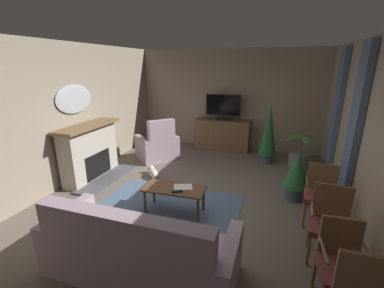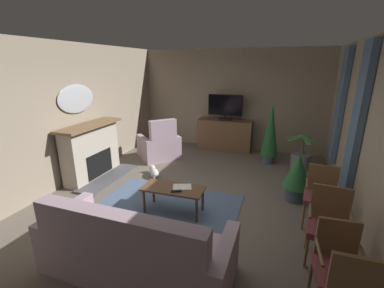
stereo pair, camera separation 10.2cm
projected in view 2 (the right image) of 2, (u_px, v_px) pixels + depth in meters
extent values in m
cube|color=#665B51|center=(190.00, 201.00, 4.71)|extent=(5.80, 7.42, 0.04)
cube|color=gray|center=(231.00, 100.00, 7.41)|extent=(5.80, 0.10, 2.80)
cube|color=gray|center=(64.00, 115.00, 5.14)|extent=(0.10, 7.42, 2.80)
cube|color=gray|center=(376.00, 140.00, 3.45)|extent=(0.10, 7.42, 2.80)
cube|color=slate|center=(358.00, 121.00, 3.97)|extent=(0.10, 0.44, 2.35)
cube|color=slate|center=(340.00, 107.00, 5.32)|extent=(0.10, 0.44, 2.35)
cube|color=slate|center=(165.00, 209.00, 4.41)|extent=(2.42, 1.77, 0.01)
cube|color=#4C4C51|center=(109.00, 178.00, 5.59)|extent=(0.50, 1.58, 0.04)
cube|color=#ADA393|center=(92.00, 152.00, 5.56)|extent=(0.37, 1.38, 1.13)
cube|color=black|center=(98.00, 164.00, 5.58)|extent=(0.10, 0.77, 0.52)
cube|color=brown|center=(90.00, 125.00, 5.37)|extent=(0.49, 1.54, 0.05)
ellipsoid|color=#B2B7BF|center=(77.00, 99.00, 5.30)|extent=(0.06, 0.98, 0.58)
cube|color=#4A3523|center=(224.00, 148.00, 7.52)|extent=(1.47, 0.41, 0.06)
cube|color=brown|center=(225.00, 135.00, 7.40)|extent=(1.53, 0.47, 0.87)
sphere|color=tan|center=(213.00, 135.00, 7.25)|extent=(0.03, 0.03, 0.03)
sphere|color=tan|center=(232.00, 136.00, 7.08)|extent=(0.03, 0.03, 0.03)
cube|color=black|center=(225.00, 119.00, 7.22)|extent=(0.34, 0.20, 0.06)
cylinder|color=black|center=(225.00, 117.00, 7.20)|extent=(0.04, 0.04, 0.08)
cube|color=black|center=(225.00, 105.00, 7.10)|extent=(0.95, 0.05, 0.57)
cube|color=black|center=(225.00, 105.00, 7.08)|extent=(0.91, 0.01, 0.53)
cube|color=brown|center=(173.00, 188.00, 4.22)|extent=(1.02, 0.49, 0.03)
cylinder|color=brown|center=(203.00, 200.00, 4.32)|extent=(0.04, 0.04, 0.41)
cylinder|color=brown|center=(154.00, 192.00, 4.58)|extent=(0.04, 0.04, 0.41)
cylinder|color=brown|center=(197.00, 211.00, 4.00)|extent=(0.04, 0.04, 0.41)
cylinder|color=brown|center=(144.00, 202.00, 4.26)|extent=(0.04, 0.04, 0.41)
cube|color=black|center=(176.00, 191.00, 4.08)|extent=(0.17, 0.12, 0.02)
cube|color=silver|center=(182.00, 187.00, 4.24)|extent=(0.36, 0.31, 0.01)
cube|color=#AD93A3|center=(138.00, 256.00, 3.05)|extent=(1.92, 0.88, 0.41)
cube|color=#AD93A3|center=(117.00, 238.00, 2.60)|extent=(1.92, 0.20, 0.56)
cube|color=#AD93A3|center=(68.00, 230.00, 3.35)|extent=(0.15, 0.88, 0.63)
cube|color=#AD93A3|center=(225.00, 270.00, 2.69)|extent=(0.15, 0.88, 0.63)
cube|color=slate|center=(129.00, 239.00, 2.84)|extent=(0.37, 0.15, 0.36)
cube|color=#AD93A3|center=(159.00, 150.00, 6.81)|extent=(1.06, 1.05, 0.41)
cube|color=#AD93A3|center=(163.00, 133.00, 6.38)|extent=(0.58, 0.62, 0.67)
cube|color=#AD93A3|center=(144.00, 149.00, 6.60)|extent=(0.70, 0.64, 0.61)
cube|color=#AD93A3|center=(173.00, 145.00, 6.97)|extent=(0.70, 0.64, 0.61)
cube|color=brown|center=(339.00, 275.00, 2.47)|extent=(0.46, 0.52, 0.08)
cube|color=brown|center=(337.00, 240.00, 2.61)|extent=(0.39, 0.06, 0.46)
cylinder|color=brown|center=(311.00, 274.00, 2.79)|extent=(0.04, 0.04, 0.41)
cylinder|color=brown|center=(350.00, 282.00, 2.69)|extent=(0.04, 0.04, 0.41)
cylinder|color=brown|center=(367.00, 260.00, 2.35)|extent=(0.05, 0.39, 0.03)
cylinder|color=brown|center=(319.00, 251.00, 2.45)|extent=(0.05, 0.39, 0.03)
cube|color=brown|center=(328.00, 231.00, 3.11)|extent=(0.52, 0.47, 0.08)
cube|color=brown|center=(330.00, 205.00, 3.21)|extent=(0.44, 0.08, 0.50)
cylinder|color=brown|center=(306.00, 253.00, 3.11)|extent=(0.04, 0.04, 0.41)
cylinder|color=brown|center=(346.00, 263.00, 2.94)|extent=(0.04, 0.04, 0.41)
cylinder|color=brown|center=(307.00, 235.00, 3.43)|extent=(0.04, 0.04, 0.41)
cylinder|color=brown|center=(343.00, 244.00, 3.26)|extent=(0.04, 0.04, 0.41)
cylinder|color=brown|center=(353.00, 219.00, 2.96)|extent=(0.06, 0.34, 0.03)
cylinder|color=brown|center=(310.00, 211.00, 3.14)|extent=(0.06, 0.34, 0.03)
cube|color=brown|center=(321.00, 199.00, 3.84)|extent=(0.50, 0.48, 0.08)
cube|color=brown|center=(323.00, 180.00, 3.95)|extent=(0.43, 0.08, 0.47)
cylinder|color=brown|center=(303.00, 217.00, 3.83)|extent=(0.04, 0.04, 0.41)
cylinder|color=brown|center=(334.00, 224.00, 3.67)|extent=(0.04, 0.04, 0.41)
cylinder|color=brown|center=(304.00, 205.00, 4.16)|extent=(0.04, 0.04, 0.41)
cylinder|color=brown|center=(332.00, 210.00, 4.00)|extent=(0.04, 0.04, 0.41)
cylinder|color=brown|center=(339.00, 189.00, 3.69)|extent=(0.06, 0.36, 0.03)
cylinder|color=brown|center=(307.00, 183.00, 3.86)|extent=(0.06, 0.36, 0.03)
cylinder|color=slate|center=(300.00, 162.00, 6.04)|extent=(0.44, 0.44, 0.39)
cylinder|color=brown|center=(302.00, 147.00, 5.94)|extent=(0.06, 0.06, 0.33)
cube|color=#4C8E47|center=(312.00, 139.00, 5.81)|extent=(0.35, 0.09, 0.16)
cube|color=#4C8E47|center=(308.00, 137.00, 6.04)|extent=(0.28, 0.46, 0.16)
cube|color=#4C8E47|center=(295.00, 137.00, 6.04)|extent=(0.40, 0.28, 0.16)
cube|color=#4C8E47|center=(296.00, 139.00, 5.85)|extent=(0.35, 0.24, 0.10)
cube|color=#4C8E47|center=(307.00, 141.00, 5.71)|extent=(0.19, 0.36, 0.11)
cylinder|color=#3D4C5B|center=(268.00, 159.00, 6.47)|extent=(0.30, 0.30, 0.22)
cone|color=#235B2D|center=(271.00, 130.00, 6.25)|extent=(0.41, 0.41, 1.26)
cylinder|color=#3D4C5B|center=(295.00, 193.00, 4.70)|extent=(0.35, 0.35, 0.26)
cone|color=#235B2D|center=(298.00, 171.00, 4.57)|extent=(0.49, 0.49, 0.62)
ellipsoid|color=beige|center=(154.00, 173.00, 5.66)|extent=(0.39, 0.43, 0.18)
sphere|color=beige|center=(152.00, 168.00, 5.88)|extent=(0.14, 0.14, 0.14)
cone|color=beige|center=(151.00, 165.00, 5.85)|extent=(0.04, 0.04, 0.04)
cone|color=beige|center=(154.00, 165.00, 5.87)|extent=(0.04, 0.04, 0.04)
cylinder|color=beige|center=(155.00, 180.00, 5.39)|extent=(0.17, 0.20, 0.09)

